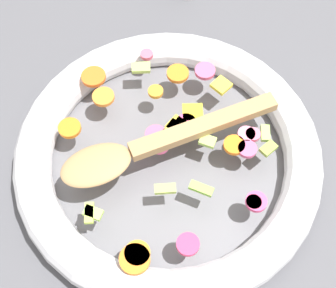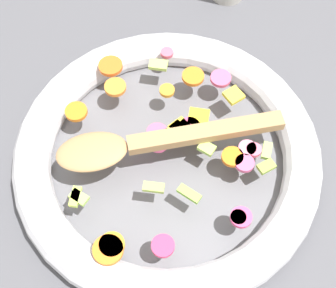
# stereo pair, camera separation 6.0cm
# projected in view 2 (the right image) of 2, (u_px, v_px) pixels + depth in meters

# --- Properties ---
(ground_plane) EXTENTS (4.00, 4.00, 0.00)m
(ground_plane) POSITION_uv_depth(u_px,v_px,m) (168.00, 162.00, 0.65)
(ground_plane) COLOR #4C4C51
(skillet) EXTENTS (0.41, 0.41, 0.05)m
(skillet) POSITION_uv_depth(u_px,v_px,m) (168.00, 154.00, 0.63)
(skillet) COLOR slate
(skillet) RESTS_ON ground_plane
(chopped_vegetables) EXTENTS (0.32, 0.28, 0.01)m
(chopped_vegetables) POSITION_uv_depth(u_px,v_px,m) (172.00, 140.00, 0.60)
(chopped_vegetables) COLOR orange
(chopped_vegetables) RESTS_ON skillet
(wooden_spoon) EXTENTS (0.09, 0.29, 0.01)m
(wooden_spoon) POSITION_uv_depth(u_px,v_px,m) (147.00, 142.00, 0.59)
(wooden_spoon) COLOR #A87F51
(wooden_spoon) RESTS_ON chopped_vegetables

